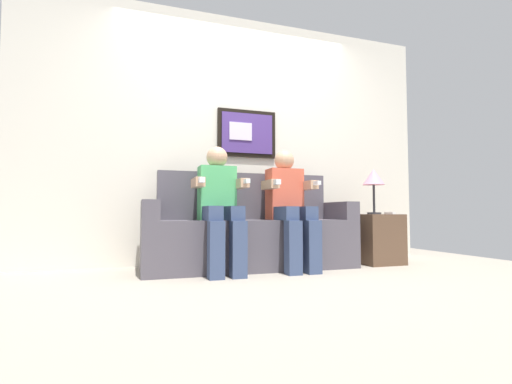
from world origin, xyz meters
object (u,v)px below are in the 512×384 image
couch (250,235)px  person_on_right (290,203)px  person_on_left (220,202)px  side_table_right (378,239)px  table_lamp (374,179)px  spare_remote_on_table (390,213)px

couch → person_on_right: person_on_right is taller
person_on_left → side_table_right: (1.65, 0.06, -0.36)m
person_on_left → table_lamp: (1.61, 0.05, 0.25)m
person_on_left → side_table_right: person_on_left is taller
side_table_right → person_on_right: bearing=-176.5°
person_on_left → side_table_right: size_ratio=2.22×
person_on_right → spare_remote_on_table: person_on_right is taller
person_on_right → spare_remote_on_table: 1.08m
table_lamp → spare_remote_on_table: 0.38m
table_lamp → person_on_left: bearing=-178.1°
couch → spare_remote_on_table: (1.40, -0.20, 0.20)m
couch → table_lamp: (1.28, -0.11, 0.55)m
couch → spare_remote_on_table: size_ratio=14.98×
couch → side_table_right: (1.32, -0.11, -0.06)m
side_table_right → spare_remote_on_table: (0.08, -0.10, 0.26)m
table_lamp → couch: bearing=175.0°
person_on_right → table_lamp: size_ratio=2.41×
person_on_left → table_lamp: 1.63m
person_on_left → person_on_right: 0.66m
couch → table_lamp: size_ratio=4.23×
couch → spare_remote_on_table: 1.43m
side_table_right → table_lamp: (-0.04, -0.01, 0.61)m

